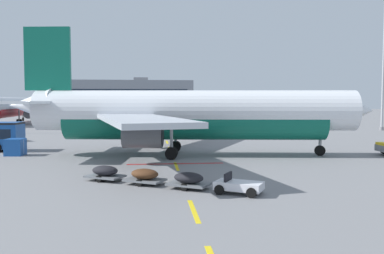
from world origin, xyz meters
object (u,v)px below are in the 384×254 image
airliner_mid_left (9,107)px  apron_light_mast_far (384,33)px  uld_cargo_container (15,147)px  airliner_foreground (188,114)px  baggage_train (167,178)px

airliner_mid_left → apron_light_mast_far: size_ratio=1.22×
airliner_mid_left → uld_cargo_container: airliner_mid_left is taller
airliner_foreground → baggage_train: airliner_foreground is taller
airliner_mid_left → apron_light_mast_far: bearing=-21.5°
airliner_mid_left → baggage_train: size_ratio=3.16×
baggage_train → airliner_mid_left: bearing=115.1°
baggage_train → uld_cargo_container: uld_cargo_container is taller
airliner_mid_left → uld_cargo_container: (19.74, -56.39, -3.07)m
airliner_foreground → uld_cargo_container: bearing=174.4°
baggage_train → uld_cargo_container: (-13.83, 15.38, 0.27)m
airliner_foreground → uld_cargo_container: size_ratio=20.00×
baggage_train → uld_cargo_container: bearing=132.0°
apron_light_mast_far → airliner_foreground: bearing=-142.0°
airliner_mid_left → apron_light_mast_far: apron_light_mast_far is taller
airliner_foreground → airliner_mid_left: size_ratio=1.02×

